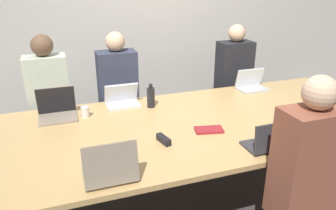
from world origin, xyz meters
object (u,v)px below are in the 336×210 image
at_px(cup_far_left, 85,112).
at_px(person_near_midright, 303,184).
at_px(laptop_far_midleft, 122,99).
at_px(person_far_midleft, 119,99).
at_px(stapler, 164,140).
at_px(person_far_right, 233,84).
at_px(laptop_near_midright, 272,141).
at_px(cup_near_right, 311,130).
at_px(laptop_far_right, 251,83).
at_px(bottle_far_midleft, 151,97).
at_px(laptop_far_left, 57,109).
at_px(person_far_left, 51,106).

distance_m(cup_far_left, person_near_midright, 1.84).
distance_m(laptop_far_midleft, person_far_midleft, 0.37).
bearing_deg(stapler, person_far_right, 30.68).
bearing_deg(laptop_near_midright, laptop_far_midleft, -55.38).
bearing_deg(cup_near_right, laptop_far_right, 81.59).
bearing_deg(person_far_midleft, stapler, -85.07).
relative_size(person_far_midleft, stapler, 8.90).
relative_size(laptop_far_midleft, bottle_far_midleft, 1.40).
height_order(laptop_far_left, person_far_left, person_far_left).
bearing_deg(laptop_far_left, cup_near_right, -28.72).
distance_m(cup_near_right, laptop_far_midleft, 1.69).
relative_size(person_far_left, stapler, 8.96).
relative_size(person_far_left, bottle_far_midleft, 6.10).
height_order(person_far_left, laptop_far_midleft, person_far_left).
bearing_deg(person_far_midleft, laptop_far_right, -14.17).
xyz_separation_m(cup_far_left, laptop_near_midright, (1.20, -1.03, 0.02)).
height_order(cup_near_right, laptop_far_right, laptop_far_right).
bearing_deg(laptop_far_left, person_far_right, 13.42).
bearing_deg(laptop_far_right, laptop_near_midright, -116.46).
bearing_deg(bottle_far_midleft, person_far_left, 150.72).
bearing_deg(laptop_far_midleft, bottle_far_midleft, -29.82).
bearing_deg(person_far_midleft, person_near_midright, -67.04).
relative_size(laptop_near_midright, laptop_far_midleft, 1.11).
height_order(laptop_far_right, person_far_midleft, person_far_midleft).
xyz_separation_m(laptop_near_midright, stapler, (-0.70, 0.35, -0.04)).
height_order(person_far_right, person_far_midleft, same).
height_order(person_far_right, bottle_far_midleft, person_far_right).
distance_m(laptop_far_right, bottle_far_midleft, 1.19).
bearing_deg(laptop_far_midleft, laptop_far_right, -0.22).
bearing_deg(person_far_midleft, laptop_far_left, -144.71).
height_order(person_far_left, person_far_midleft, person_far_left).
relative_size(person_near_midright, person_far_midleft, 1.01).
distance_m(cup_near_right, laptop_far_right, 1.13).
relative_size(laptop_near_midright, person_far_midleft, 0.26).
relative_size(cup_near_right, person_far_midleft, 0.06).
relative_size(cup_far_left, laptop_far_midleft, 0.30).
bearing_deg(laptop_far_left, stapler, -46.11).
height_order(person_far_right, laptop_near_midright, person_far_right).
height_order(cup_far_left, stapler, cup_far_left).
distance_m(person_near_midright, stapler, 1.00).
bearing_deg(laptop_near_midright, cup_far_left, -40.58).
bearing_deg(stapler, laptop_far_midleft, 85.85).
distance_m(cup_near_right, laptop_near_midright, 0.44).
bearing_deg(person_far_left, cup_near_right, -37.60).
distance_m(cup_far_left, bottle_far_midleft, 0.62).
relative_size(cup_far_left, laptop_near_midright, 0.27).
relative_size(cup_near_right, laptop_far_midleft, 0.28).
distance_m(laptop_far_left, laptop_near_midright, 1.81).
bearing_deg(laptop_far_right, cup_near_right, -98.41).
distance_m(laptop_far_right, stapler, 1.55).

